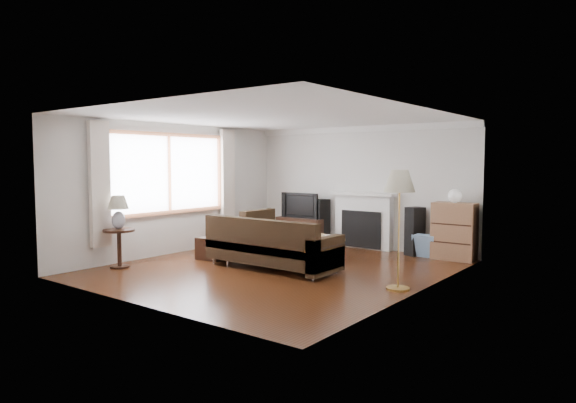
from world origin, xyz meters
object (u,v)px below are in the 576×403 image
Objects in this scene: coffee_table at (315,247)px; floor_lamp at (399,230)px; bookshelf at (454,231)px; sectional_sofa at (272,245)px; tv_stand at (302,230)px; side_table at (119,248)px.

floor_lamp is at bearing -6.63° from coffee_table.
bookshelf is 0.42× the size of sectional_sofa.
sectional_sofa is at bearing -68.84° from coffee_table.
tv_stand is at bearing -178.95° from bookshelf.
coffee_table is 0.64× the size of floor_lamp.
side_table reaches higher than coffee_table.
side_table is at bearing -136.02° from bookshelf.
floor_lamp is (2.25, -1.27, 0.62)m from coffee_table.
bookshelf is 2.52m from coffee_table.
sectional_sofa is (1.19, -2.51, 0.12)m from tv_stand.
bookshelf is 2.65m from floor_lamp.
sectional_sofa reaches higher than tv_stand.
sectional_sofa is at bearing 178.73° from floor_lamp.
coffee_table is 2.66m from floor_lamp.
bookshelf is at bearing 55.54° from coffee_table.
tv_stand is 1.05× the size of coffee_table.
floor_lamp is (3.48, -2.56, 0.55)m from tv_stand.
side_table is (-0.89, -4.01, 0.05)m from tv_stand.
sectional_sofa reaches higher than side_table.
tv_stand is 4.11m from side_table.
side_table is (-2.12, -2.72, 0.12)m from coffee_table.
side_table is at bearing -105.15° from coffee_table.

